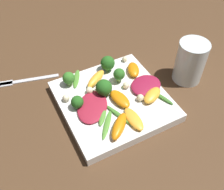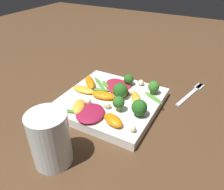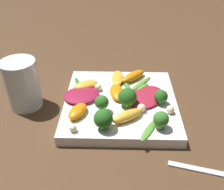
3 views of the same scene
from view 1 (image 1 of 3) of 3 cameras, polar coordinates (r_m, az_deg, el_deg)
ground_plane at (r=0.67m, az=0.30°, el=-2.01°), size 2.40×2.40×0.00m
plate at (r=0.66m, az=0.30°, el=-1.31°), size 0.26×0.26×0.02m
drinking_glass at (r=0.73m, az=16.66°, el=6.94°), size 0.08×0.08×0.12m
fork at (r=0.77m, az=-18.92°, el=2.98°), size 0.16×0.05×0.01m
radicchio_leaf_0 at (r=0.68m, az=7.38°, el=2.12°), size 0.10×0.09×0.01m
radicchio_leaf_1 at (r=0.63m, az=-4.29°, el=-2.54°), size 0.12×0.13×0.01m
orange_segment_0 at (r=0.65m, az=8.75°, el=-0.05°), size 0.07×0.06×0.02m
orange_segment_1 at (r=0.61m, az=4.74°, el=-5.22°), size 0.03×0.07×0.01m
orange_segment_2 at (r=0.69m, az=-3.51°, el=3.54°), size 0.07×0.06×0.02m
orange_segment_3 at (r=0.59m, az=1.56°, el=-6.80°), size 0.07×0.07×0.02m
orange_segment_4 at (r=0.72m, az=4.67°, el=5.52°), size 0.05×0.06×0.02m
orange_segment_5 at (r=0.64m, az=1.73°, el=-0.84°), size 0.04×0.07×0.02m
broccoli_floret_0 at (r=0.65m, az=-1.78°, el=1.61°), size 0.04×0.04×0.04m
broccoli_floret_1 at (r=0.71m, az=-0.94°, el=6.95°), size 0.04×0.04×0.04m
broccoli_floret_2 at (r=0.63m, az=-7.57°, el=-1.54°), size 0.03×0.03×0.03m
broccoli_floret_3 at (r=0.68m, az=-9.40°, el=3.58°), size 0.03×0.03×0.04m
broccoli_floret_4 at (r=0.68m, az=1.56°, el=4.48°), size 0.03×0.03×0.04m
arugula_sprig_0 at (r=0.60m, az=-1.09°, el=-6.40°), size 0.06×0.08×0.00m
arugula_sprig_1 at (r=0.61m, az=1.68°, el=-4.49°), size 0.04×0.09×0.01m
arugula_sprig_2 at (r=0.66m, az=10.83°, el=-0.52°), size 0.03×0.07×0.01m
arugula_sprig_3 at (r=0.71m, az=-7.76°, el=3.53°), size 0.05×0.07×0.00m
arugula_sprig_4 at (r=0.61m, az=-2.06°, el=-4.46°), size 0.05×0.06×0.01m
macadamia_nut_0 at (r=0.65m, az=-9.97°, el=-0.65°), size 0.02×0.02×0.02m
macadamia_nut_1 at (r=0.75m, az=2.80°, el=7.82°), size 0.02×0.02×0.02m
macadamia_nut_2 at (r=0.67m, az=3.07°, el=2.10°), size 0.02×0.02×0.02m
macadamia_nut_3 at (r=0.65m, az=6.18°, el=-0.59°), size 0.02×0.02×0.02m
macadamia_nut_4 at (r=0.66m, az=-4.89°, el=1.03°), size 0.02×0.02×0.02m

